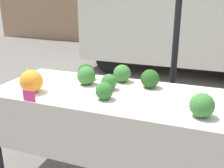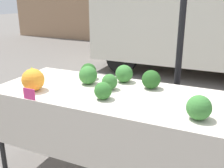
% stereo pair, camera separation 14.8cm
% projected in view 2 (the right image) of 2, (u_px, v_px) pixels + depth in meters
% --- Properties ---
extents(tent_pole, '(0.07, 0.07, 2.49)m').
position_uv_depth(tent_pole, '(180.00, 43.00, 2.84)').
color(tent_pole, black).
rests_on(tent_pole, ground_plane).
extents(parked_truck, '(4.73, 2.13, 2.78)m').
position_uv_depth(parked_truck, '(196.00, 9.00, 5.93)').
color(parked_truck, silver).
rests_on(parked_truck, ground_plane).
extents(market_table, '(2.23, 0.93, 0.89)m').
position_uv_depth(market_table, '(109.00, 105.00, 2.39)').
color(market_table, beige).
rests_on(market_table, ground_plane).
extents(orange_cauliflower, '(0.21, 0.21, 0.21)m').
position_uv_depth(orange_cauliflower, '(33.00, 80.00, 2.43)').
color(orange_cauliflower, orange).
rests_on(orange_cauliflower, market_table).
extents(romanesco_head, '(0.17, 0.17, 0.14)m').
position_uv_depth(romanesco_head, '(32.00, 73.00, 2.78)').
color(romanesco_head, '#93B238').
rests_on(romanesco_head, market_table).
extents(broccoli_head_0, '(0.17, 0.17, 0.17)m').
position_uv_depth(broccoli_head_0, '(88.00, 71.00, 2.79)').
color(broccoli_head_0, '#23511E').
rests_on(broccoli_head_0, market_table).
extents(broccoli_head_1, '(0.18, 0.18, 0.18)m').
position_uv_depth(broccoli_head_1, '(151.00, 79.00, 2.49)').
color(broccoli_head_1, '#23511E').
rests_on(broccoli_head_1, market_table).
extents(broccoli_head_2, '(0.18, 0.18, 0.18)m').
position_uv_depth(broccoli_head_2, '(124.00, 74.00, 2.68)').
color(broccoli_head_2, '#387533').
rests_on(broccoli_head_2, market_table).
extents(broccoli_head_3, '(0.15, 0.15, 0.15)m').
position_uv_depth(broccoli_head_3, '(103.00, 91.00, 2.24)').
color(broccoli_head_3, '#2D6628').
rests_on(broccoli_head_3, market_table).
extents(broccoli_head_4, '(0.15, 0.15, 0.15)m').
position_uv_depth(broccoli_head_4, '(110.00, 82.00, 2.47)').
color(broccoli_head_4, '#336B2D').
rests_on(broccoli_head_4, market_table).
extents(broccoli_head_5, '(0.19, 0.19, 0.19)m').
position_uv_depth(broccoli_head_5, '(88.00, 75.00, 2.62)').
color(broccoli_head_5, '#387533').
rests_on(broccoli_head_5, market_table).
extents(broccoli_head_6, '(0.18, 0.18, 0.18)m').
position_uv_depth(broccoli_head_6, '(199.00, 108.00, 1.86)').
color(broccoli_head_6, '#387533').
rests_on(broccoli_head_6, market_table).
extents(price_sign, '(0.12, 0.01, 0.10)m').
position_uv_depth(price_sign, '(29.00, 94.00, 2.24)').
color(price_sign, '#E53D84').
rests_on(price_sign, market_table).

